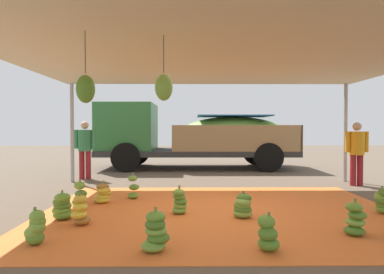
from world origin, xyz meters
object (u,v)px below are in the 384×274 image
banana_bunch_5 (62,207)px  worker_1 (357,149)px  banana_bunch_8 (36,228)px  banana_bunch_10 (133,188)px  banana_bunch_12 (243,206)px  banana_bunch_7 (180,202)px  banana_bunch_11 (80,211)px  worker_0 (85,145)px  banana_bunch_1 (80,195)px  banana_bunch_4 (355,220)px  cargo_truck_main (191,135)px  banana_bunch_2 (382,202)px  banana_bunch_6 (268,234)px  banana_bunch_3 (103,194)px  banana_bunch_0 (156,232)px

banana_bunch_5 → worker_1: bearing=26.1°
banana_bunch_8 → banana_bunch_10: 2.85m
banana_bunch_5 → banana_bunch_12: bearing=1.5°
banana_bunch_7 → banana_bunch_11: size_ratio=0.97×
banana_bunch_12 → worker_0: bearing=132.9°
banana_bunch_1 → worker_0: size_ratio=0.30×
banana_bunch_4 → banana_bunch_11: (-3.96, 0.49, 0.00)m
cargo_truck_main → banana_bunch_7: bearing=-92.1°
banana_bunch_1 → banana_bunch_12: bearing=-15.6°
banana_bunch_12 → cargo_truck_main: size_ratio=0.06×
banana_bunch_5 → cargo_truck_main: 7.38m
banana_bunch_2 → banana_bunch_11: (-5.01, -0.64, 0.01)m
banana_bunch_6 → banana_bunch_8: size_ratio=0.98×
banana_bunch_2 → banana_bunch_10: 4.70m
banana_bunch_4 → worker_1: (2.05, 3.98, 0.74)m
cargo_truck_main → worker_1: (4.27, -3.84, -0.28)m
banana_bunch_2 → worker_1: 3.12m
cargo_truck_main → banana_bunch_12: bearing=-83.3°
worker_0 → banana_bunch_8: bearing=-78.6°
banana_bunch_4 → banana_bunch_10: bearing=145.5°
banana_bunch_3 → banana_bunch_12: size_ratio=1.02×
banana_bunch_2 → banana_bunch_5: banana_bunch_2 is taller
worker_1 → banana_bunch_5: bearing=-153.9°
banana_bunch_12 → banana_bunch_10: bearing=144.3°
banana_bunch_11 → worker_1: worker_1 is taller
banana_bunch_0 → banana_bunch_6: size_ratio=1.13×
banana_bunch_12 → cargo_truck_main: 7.03m
banana_bunch_2 → worker_0: worker_0 is taller
banana_bunch_2 → cargo_truck_main: bearing=116.0°
banana_bunch_7 → worker_1: (4.52, 2.83, 0.75)m
banana_bunch_12 → worker_1: worker_1 is taller
banana_bunch_10 → worker_1: bearing=16.0°
banana_bunch_6 → cargo_truck_main: size_ratio=0.07×
worker_0 → banana_bunch_10: bearing=-55.7°
cargo_truck_main → banana_bunch_8: bearing=-104.0°
banana_bunch_5 → banana_bunch_7: banana_bunch_7 is taller
banana_bunch_1 → banana_bunch_8: (0.14, -2.09, -0.00)m
banana_bunch_1 → banana_bunch_11: (0.42, -1.25, -0.00)m
worker_0 → worker_1: (7.41, -1.17, -0.03)m
banana_bunch_11 → banana_bunch_1: bearing=108.8°
banana_bunch_3 → banana_bunch_10: banana_bunch_10 is taller
banana_bunch_7 → banana_bunch_12: size_ratio=1.13×
banana_bunch_6 → worker_1: (3.41, 4.57, 0.75)m
banana_bunch_3 → worker_0: (-1.34, 3.14, 0.80)m
banana_bunch_0 → banana_bunch_3: 2.89m
banana_bunch_3 → banana_bunch_0: bearing=-63.1°
banana_bunch_3 → banana_bunch_11: banana_bunch_11 is taller
banana_bunch_2 → banana_bunch_7: 3.51m
banana_bunch_1 → worker_0: (-0.97, 3.41, 0.76)m
banana_bunch_7 → cargo_truck_main: size_ratio=0.07×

